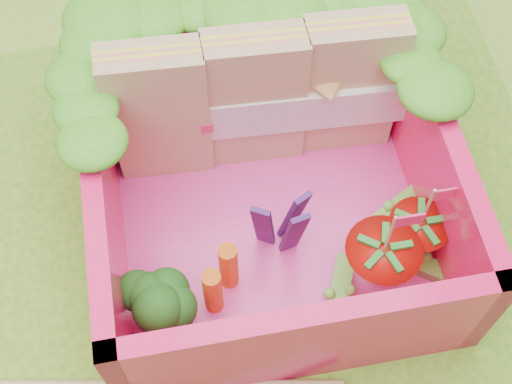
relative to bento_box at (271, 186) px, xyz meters
The scene contains 12 objects.
ground 0.38m from the bento_box, 119.72° to the right, with size 14.00×14.00×0.00m, color #8BBF36.
placemat 0.37m from the bento_box, 119.72° to the right, with size 2.60×2.60×0.03m, color #64A124.
bento_floor 0.25m from the bento_box, ahead, with size 1.30×1.30×0.05m, color #EA3B9D.
bento_box is the anchor object (origin of this frame).
lettuce_ruffle 0.58m from the bento_box, 90.00° to the left, with size 1.43×0.83×0.11m.
sandwich_stack 0.35m from the bento_box, 89.19° to the left, with size 1.20×0.23×0.66m.
broccoli 0.58m from the bento_box, 144.51° to the right, with size 0.32×0.32×0.27m.
carrot_sticks 0.39m from the bento_box, 129.32° to the right, with size 0.14×0.16×0.26m.
purple_wedges 0.15m from the bento_box, 82.88° to the right, with size 0.19×0.12×0.38m.
strawberry_left 0.49m from the bento_box, 46.54° to the right, with size 0.27×0.27×0.51m.
strawberry_right 0.57m from the bento_box, 26.89° to the right, with size 0.23×0.23×0.47m.
snap_peas 0.51m from the bento_box, 33.49° to the right, with size 0.57×0.59×0.05m.
Camera 1 is at (-0.18, -1.12, 2.59)m, focal length 50.00 mm.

